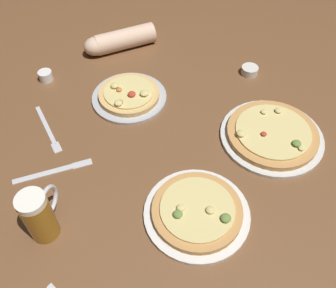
# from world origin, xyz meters

# --- Properties ---
(ground_plane) EXTENTS (2.40, 2.40, 0.03)m
(ground_plane) POSITION_xyz_m (0.00, 0.00, -0.01)
(ground_plane) COLOR brown
(pizza_plate_near) EXTENTS (0.33, 0.33, 0.05)m
(pizza_plate_near) POSITION_xyz_m (0.32, -0.10, 0.02)
(pizza_plate_near) COLOR silver
(pizza_plate_near) RESTS_ON ground_plane
(pizza_plate_far) EXTENTS (0.27, 0.27, 0.05)m
(pizza_plate_far) POSITION_xyz_m (-0.03, 0.27, 0.02)
(pizza_plate_far) COLOR #B2B2B7
(pizza_plate_far) RESTS_ON ground_plane
(pizza_plate_side) EXTENTS (0.29, 0.29, 0.05)m
(pizza_plate_side) POSITION_xyz_m (-0.03, -0.25, 0.02)
(pizza_plate_side) COLOR silver
(pizza_plate_side) RESTS_ON ground_plane
(beer_mug_dark) EXTENTS (0.10, 0.12, 0.16)m
(beer_mug_dark) POSITION_xyz_m (-0.41, -0.13, 0.08)
(beer_mug_dark) COLOR #9E6619
(beer_mug_dark) RESTS_ON ground_plane
(ramekin_sauce) EXTENTS (0.06, 0.06, 0.03)m
(ramekin_sauce) POSITION_xyz_m (0.44, 0.21, 0.01)
(ramekin_sauce) COLOR silver
(ramekin_sauce) RESTS_ON ground_plane
(ramekin_butter) EXTENTS (0.05, 0.05, 0.04)m
(ramekin_butter) POSITION_xyz_m (-0.28, 0.50, 0.02)
(ramekin_butter) COLOR white
(ramekin_butter) RESTS_ON ground_plane
(fork_left) EXTENTS (0.04, 0.23, 0.01)m
(fork_left) POSITION_xyz_m (-0.33, 0.24, 0.00)
(fork_left) COLOR silver
(fork_left) RESTS_ON ground_plane
(knife_spare) EXTENTS (0.24, 0.04, 0.01)m
(knife_spare) POSITION_xyz_m (-0.35, 0.06, 0.00)
(knife_spare) COLOR silver
(knife_spare) RESTS_ON ground_plane
(diner_arm) EXTENTS (0.29, 0.08, 0.08)m
(diner_arm) POSITION_xyz_m (0.03, 0.57, 0.04)
(diner_arm) COLOR beige
(diner_arm) RESTS_ON ground_plane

